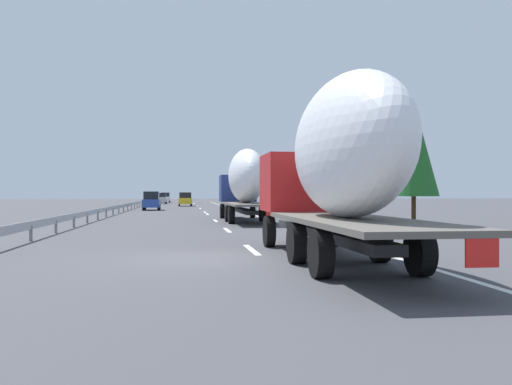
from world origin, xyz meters
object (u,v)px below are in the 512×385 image
(car_yellow_coupe, at_px, (185,199))
(road_sign, at_px, (256,191))
(car_white_van, at_px, (165,198))
(car_silver_hatch, at_px, (161,198))
(car_blue_sedan, at_px, (152,201))
(truck_lead, at_px, (245,182))
(truck_trailing, at_px, (337,162))

(car_yellow_coupe, distance_m, road_sign, 26.01)
(car_yellow_coupe, xyz_separation_m, car_white_van, (30.75, 3.69, 0.01))
(car_yellow_coupe, relative_size, car_silver_hatch, 0.96)
(car_yellow_coupe, distance_m, car_blue_sedan, 18.26)
(car_yellow_coupe, height_order, car_white_van, car_white_van)
(car_yellow_coupe, xyz_separation_m, car_silver_hatch, (17.91, 3.99, -0.03))
(car_blue_sedan, bearing_deg, truck_lead, -163.58)
(truck_trailing, height_order, car_white_van, truck_trailing)
(truck_lead, xyz_separation_m, truck_trailing, (-20.78, 0.00, 0.07))
(car_white_van, bearing_deg, road_sign, -169.57)
(truck_trailing, distance_m, car_silver_hatch, 81.32)
(car_yellow_coupe, height_order, car_blue_sedan, car_blue_sedan)
(road_sign, bearing_deg, truck_lead, 169.74)
(truck_trailing, relative_size, road_sign, 4.12)
(road_sign, bearing_deg, truck_trailing, 175.33)
(car_silver_hatch, relative_size, car_white_van, 1.04)
(road_sign, bearing_deg, car_silver_hatch, 13.82)
(truck_trailing, bearing_deg, car_white_van, 4.38)
(car_silver_hatch, distance_m, car_white_van, 12.85)
(car_silver_hatch, height_order, road_sign, road_sign)
(car_blue_sedan, distance_m, car_white_van, 48.64)
(truck_lead, bearing_deg, car_white_van, 5.62)
(truck_lead, relative_size, car_yellow_coupe, 3.20)
(truck_trailing, xyz_separation_m, car_blue_sedan, (45.16, 7.18, -1.62))
(truck_lead, xyz_separation_m, car_yellow_coupe, (42.27, 3.50, -1.57))
(car_yellow_coupe, bearing_deg, road_sign, -165.29)
(truck_trailing, relative_size, car_blue_sedan, 2.90)
(truck_lead, distance_m, car_silver_hatch, 60.66)
(car_yellow_coupe, height_order, car_silver_hatch, car_yellow_coupe)
(car_yellow_coupe, distance_m, car_silver_hatch, 18.35)
(truck_trailing, xyz_separation_m, road_sign, (37.91, -3.10, -0.54))
(road_sign, bearing_deg, car_blue_sedan, 54.82)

